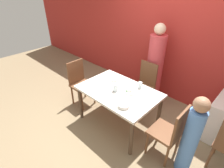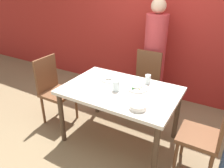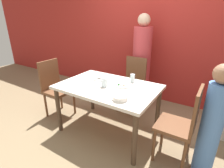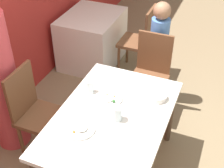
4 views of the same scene
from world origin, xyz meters
name	(u,v)px [view 2 (image 2 of 4)]	position (x,y,z in m)	size (l,w,h in m)	color
ground_plane	(119,138)	(0.00, 0.00, 0.00)	(10.00, 10.00, 0.00)	#847051
wall_back	(165,17)	(0.00, 1.46, 1.35)	(10.00, 0.06, 2.70)	#A82823
dining_table	(120,95)	(0.00, 0.00, 0.64)	(1.33, 0.89, 0.72)	silver
chair_adult_spot	(145,81)	(-0.01, 0.79, 0.51)	(0.40, 0.40, 0.94)	brown
chair_child_spot	(208,134)	(1.01, -0.04, 0.51)	(0.40, 0.40, 0.94)	brown
chair_empty_left	(54,88)	(-1.01, -0.07, 0.51)	(0.40, 0.40, 0.94)	brown
person_adult	(154,58)	(-0.01, 1.12, 0.77)	(0.33, 0.33, 1.65)	#C63D42
bowl_curry	(138,106)	(0.35, -0.28, 0.75)	(0.17, 0.17, 0.05)	silver
plate_rice_adult	(137,88)	(0.17, 0.11, 0.74)	(0.24, 0.24, 0.04)	white
plate_rice_child	(110,78)	(-0.25, 0.18, 0.74)	(0.26, 0.26, 0.05)	white
glass_water_tall	(116,86)	(-0.02, -0.05, 0.79)	(0.08, 0.08, 0.12)	silver
glass_water_short	(148,79)	(0.22, 0.30, 0.78)	(0.07, 0.07, 0.12)	silver
napkin_folded	(78,82)	(-0.55, -0.10, 0.73)	(0.14, 0.14, 0.01)	white
fork_steel	(167,90)	(0.48, 0.25, 0.73)	(0.18, 0.06, 0.01)	silver
spoon_steel	(112,103)	(0.08, -0.33, 0.73)	(0.18, 0.02, 0.01)	silver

